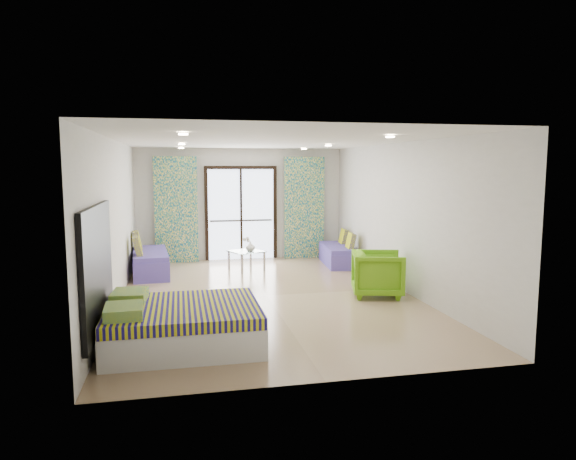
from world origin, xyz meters
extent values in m
cube|color=black|center=(0.00, 3.71, 2.24)|extent=(1.76, 0.08, 0.08)
cube|color=black|center=(-0.84, 3.71, 1.10)|extent=(0.08, 0.08, 2.20)
cube|color=black|center=(0.84, 3.71, 1.10)|extent=(0.08, 0.08, 2.20)
cube|color=black|center=(0.00, 3.71, 1.10)|extent=(0.05, 0.06, 2.20)
cube|color=#595451|center=(0.00, 3.73, 0.95)|extent=(1.52, 0.03, 0.04)
cube|color=silver|center=(-1.55, 3.57, 1.25)|extent=(1.00, 0.10, 2.50)
cube|color=silver|center=(1.55, 3.57, 1.25)|extent=(1.00, 0.10, 2.50)
cylinder|color=#FFE0B2|center=(-1.40, -2.00, 2.67)|extent=(0.12, 0.12, 0.02)
cylinder|color=#FFE0B2|center=(1.40, -2.00, 2.67)|extent=(0.12, 0.12, 0.02)
cylinder|color=#FFE0B2|center=(-1.40, 1.00, 2.67)|extent=(0.12, 0.12, 0.02)
cylinder|color=#FFE0B2|center=(1.40, 1.00, 2.67)|extent=(0.12, 0.12, 0.02)
cylinder|color=#FFE0B2|center=(-1.40, 3.00, 2.67)|extent=(0.12, 0.12, 0.02)
cylinder|color=#FFE0B2|center=(1.40, 3.00, 2.67)|extent=(0.12, 0.12, 0.02)
cube|color=black|center=(-2.46, -2.29, 1.05)|extent=(0.06, 2.10, 1.50)
cube|color=silver|center=(-2.47, -1.04, 1.05)|extent=(0.02, 0.10, 0.10)
cube|color=silver|center=(-1.45, -2.29, 0.19)|extent=(1.90, 1.52, 0.38)
cube|color=navy|center=(-1.45, -2.29, 0.45)|extent=(1.88, 1.55, 0.14)
cube|color=#17666A|center=(-2.14, -2.65, 0.59)|extent=(0.46, 0.55, 0.13)
cube|color=#17666A|center=(-2.14, -1.93, 0.59)|extent=(0.46, 0.55, 0.13)
cube|color=#5243A0|center=(-2.10, 2.27, 0.20)|extent=(0.84, 1.84, 0.40)
cube|color=#5243A0|center=(-2.10, 2.27, 0.45)|extent=(0.82, 1.81, 0.10)
cube|color=navy|center=(-2.32, 1.83, 0.68)|extent=(0.23, 0.46, 0.42)
cube|color=navy|center=(-2.38, 2.67, 0.68)|extent=(0.23, 0.46, 0.42)
cube|color=#5243A0|center=(2.10, 2.53, 0.18)|extent=(0.77, 1.64, 0.35)
cube|color=#5243A0|center=(2.10, 2.53, 0.40)|extent=(0.75, 1.61, 0.09)
cube|color=navy|center=(2.28, 2.14, 0.60)|extent=(0.21, 0.41, 0.37)
cube|color=navy|center=(2.36, 2.88, 0.60)|extent=(0.21, 0.41, 0.37)
cylinder|color=silver|center=(-0.20, 1.94, 0.21)|extent=(0.07, 0.07, 0.42)
cylinder|color=silver|center=(0.31, 2.17, 0.21)|extent=(0.07, 0.07, 0.42)
cylinder|color=silver|center=(-0.43, 2.46, 0.21)|extent=(0.07, 0.07, 0.42)
cylinder|color=silver|center=(0.08, 2.69, 0.21)|extent=(0.07, 0.07, 0.42)
cube|color=#8CA59E|center=(-0.06, 2.32, 0.42)|extent=(0.85, 0.85, 0.02)
sphere|color=white|center=(-0.01, 2.34, 0.65)|extent=(0.07, 0.07, 0.07)
sphere|color=white|center=(-0.08, 2.36, 0.67)|extent=(0.07, 0.07, 0.07)
sphere|color=white|center=(-0.11, 2.29, 0.69)|extent=(0.07, 0.07, 0.07)
sphere|color=white|center=(-0.04, 2.27, 0.71)|extent=(0.07, 0.07, 0.07)
imported|color=white|center=(0.02, 2.25, 0.53)|extent=(0.23, 0.23, 0.20)
imported|color=#67B116|center=(1.91, -0.42, 0.43)|extent=(0.98, 1.02, 0.87)
camera|label=1|loc=(-1.47, -8.73, 2.26)|focal=32.00mm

